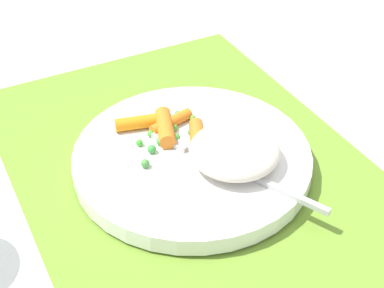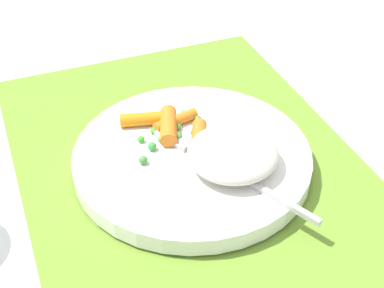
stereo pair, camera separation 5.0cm
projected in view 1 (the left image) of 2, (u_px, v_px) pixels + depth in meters
ground_plane at (192, 169)px, 0.61m from camera, size 2.40×2.40×0.00m
placemat at (192, 167)px, 0.61m from camera, size 0.50×0.36×0.01m
plate at (192, 158)px, 0.60m from camera, size 0.25×0.25×0.02m
rice_mound at (235, 150)px, 0.58m from camera, size 0.09×0.09×0.03m
carrot_portion at (168, 127)px, 0.62m from camera, size 0.09×0.09×0.02m
pea_scatter at (168, 134)px, 0.61m from camera, size 0.08×0.09×0.01m
fork at (217, 161)px, 0.58m from camera, size 0.19×0.10×0.01m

